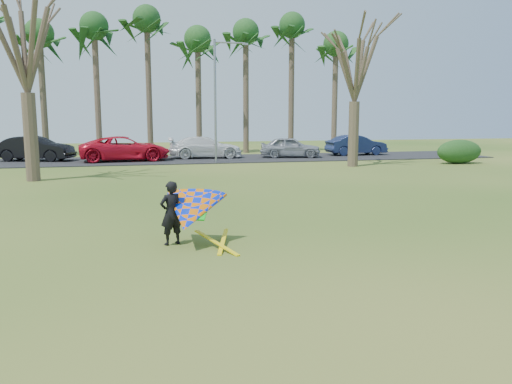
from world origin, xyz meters
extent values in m
plane|color=#1C4D10|center=(0.00, 0.00, 0.00)|extent=(100.00, 100.00, 0.00)
cube|color=black|center=(0.00, 25.00, 0.03)|extent=(46.00, 7.00, 0.06)
cylinder|color=#473B2B|center=(-10.00, 31.00, 4.50)|extent=(0.48, 0.48, 9.00)
ellipsoid|color=#1C4418|center=(-10.00, 31.00, 9.30)|extent=(4.84, 4.84, 3.08)
cylinder|color=brown|center=(-6.00, 31.00, 4.85)|extent=(0.48, 0.48, 9.70)
ellipsoid|color=#1D4A1A|center=(-6.00, 31.00, 10.00)|extent=(4.84, 4.84, 3.08)
cylinder|color=#4C3B2D|center=(-2.00, 31.00, 5.20)|extent=(0.48, 0.48, 10.40)
ellipsoid|color=#19461A|center=(-2.00, 31.00, 10.70)|extent=(4.84, 4.84, 3.08)
cylinder|color=#463A2A|center=(2.00, 31.00, 4.50)|extent=(0.48, 0.48, 9.00)
ellipsoid|color=#1E4D1B|center=(2.00, 31.00, 9.30)|extent=(4.84, 4.84, 3.08)
cylinder|color=#46382A|center=(6.00, 31.00, 4.85)|extent=(0.48, 0.48, 9.70)
ellipsoid|color=#1C4A1A|center=(6.00, 31.00, 10.00)|extent=(4.84, 4.84, 3.08)
cylinder|color=#493A2B|center=(10.00, 31.00, 5.20)|extent=(0.48, 0.48, 10.40)
ellipsoid|color=#1E4B1B|center=(10.00, 31.00, 10.70)|extent=(4.84, 4.84, 3.08)
cylinder|color=#4B3E2D|center=(14.00, 31.00, 4.50)|extent=(0.48, 0.48, 9.00)
ellipsoid|color=#1D4D1B|center=(14.00, 31.00, 9.30)|extent=(4.84, 4.84, 3.08)
cylinder|color=#47392A|center=(-8.00, 15.00, 2.10)|extent=(0.64, 0.64, 4.20)
cylinder|color=#4E3F2E|center=(10.00, 18.00, 1.99)|extent=(0.64, 0.64, 3.99)
cylinder|color=gray|center=(2.00, 22.00, 4.00)|extent=(0.16, 0.16, 8.00)
cylinder|color=gray|center=(3.00, 22.00, 7.80)|extent=(2.00, 0.10, 0.10)
cube|color=gray|center=(4.00, 22.00, 7.75)|extent=(0.40, 0.18, 0.12)
ellipsoid|color=#193E16|center=(17.59, 18.08, 0.79)|extent=(3.16, 1.43, 1.58)
ellipsoid|color=#153613|center=(19.85, 21.24, 0.68)|extent=(2.46, 1.16, 1.37)
imported|color=black|center=(-9.90, 25.99, 0.90)|extent=(5.41, 3.17, 1.68)
imported|color=red|center=(-3.89, 24.60, 0.90)|extent=(6.28, 3.31, 1.68)
imported|color=white|center=(1.79, 25.70, 0.84)|extent=(5.45, 2.40, 1.56)
imported|color=#90949C|center=(8.03, 24.85, 0.82)|extent=(4.77, 2.80, 1.52)
imported|color=#182349|center=(13.79, 25.81, 0.84)|extent=(4.80, 1.84, 1.56)
imported|color=black|center=(-2.30, 1.21, 0.78)|extent=(0.67, 0.57, 1.56)
cone|color=#0425D8|center=(-1.85, 0.96, 0.85)|extent=(2.13, 2.39, 2.02)
cube|color=#0CBF19|center=(-1.73, 0.88, 0.80)|extent=(0.62, 0.60, 0.24)
cube|color=yellow|center=(-1.30, 0.61, 0.01)|extent=(0.85, 1.66, 0.28)
cube|color=yellow|center=(-1.10, 0.81, 0.01)|extent=(0.56, 1.76, 0.22)
camera|label=1|loc=(-3.03, -10.80, 3.11)|focal=35.00mm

